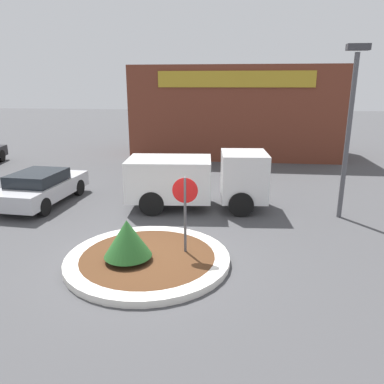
% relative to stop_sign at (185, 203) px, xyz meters
% --- Properties ---
extents(ground_plane, '(120.00, 120.00, 0.00)m').
position_rel_stop_sign_xyz_m(ground_plane, '(-0.94, -0.40, -1.54)').
color(ground_plane, '#474749').
extents(traffic_island, '(4.31, 4.31, 0.18)m').
position_rel_stop_sign_xyz_m(traffic_island, '(-0.94, -0.40, -1.45)').
color(traffic_island, silver).
rests_on(traffic_island, ground_plane).
extents(stop_sign, '(0.67, 0.07, 2.24)m').
position_rel_stop_sign_xyz_m(stop_sign, '(0.00, 0.00, 0.00)').
color(stop_sign, '#4C4C51').
rests_on(stop_sign, ground_plane).
extents(island_shrub, '(1.22, 1.22, 1.09)m').
position_rel_stop_sign_xyz_m(island_shrub, '(-1.38, -0.69, -0.75)').
color(island_shrub, brown).
rests_on(island_shrub, traffic_island).
extents(utility_truck, '(5.23, 2.42, 2.12)m').
position_rel_stop_sign_xyz_m(utility_truck, '(-0.13, 4.25, -0.39)').
color(utility_truck, silver).
rests_on(utility_truck, ground_plane).
extents(storefront_building, '(12.67, 6.07, 5.59)m').
position_rel_stop_sign_xyz_m(storefront_building, '(1.11, 16.01, 1.26)').
color(storefront_building, brown).
rests_on(storefront_building, ground_plane).
extents(parked_sedan_silver, '(2.13, 4.37, 1.31)m').
position_rel_stop_sign_xyz_m(parked_sedan_silver, '(-6.19, 4.04, -0.86)').
color(parked_sedan_silver, '#B7B7BC').
rests_on(parked_sedan_silver, ground_plane).
extents(light_pole, '(0.70, 0.30, 5.73)m').
position_rel_stop_sign_xyz_m(light_pole, '(4.96, 3.82, 1.87)').
color(light_pole, '#4C4C51').
rests_on(light_pole, ground_plane).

